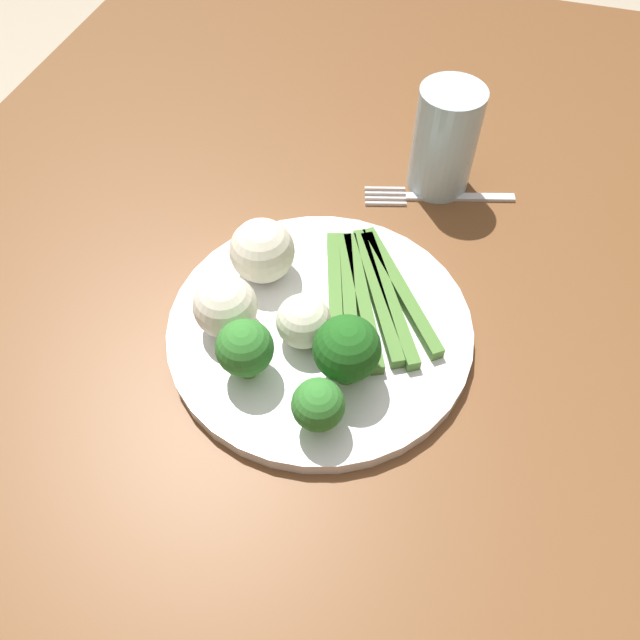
# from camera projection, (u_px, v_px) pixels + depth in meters

# --- Properties ---
(ground_plane) EXTENTS (6.00, 6.00, 0.02)m
(ground_plane) POSITION_uv_depth(u_px,v_px,m) (315.00, 539.00, 1.22)
(ground_plane) COLOR #B7A88E
(dining_table) EXTENTS (1.32, 0.94, 0.75)m
(dining_table) POSITION_uv_depth(u_px,v_px,m) (312.00, 351.00, 0.69)
(dining_table) COLOR brown
(dining_table) RESTS_ON ground_plane
(plate) EXTENTS (0.28, 0.28, 0.01)m
(plate) POSITION_uv_depth(u_px,v_px,m) (320.00, 328.00, 0.57)
(plate) COLOR white
(plate) RESTS_ON dining_table
(asparagus_bundle) EXTENTS (0.17, 0.14, 0.01)m
(asparagus_bundle) POSITION_uv_depth(u_px,v_px,m) (369.00, 296.00, 0.58)
(asparagus_bundle) COLOR #47752D
(asparagus_bundle) RESTS_ON plate
(broccoli_right) EXTENTS (0.04, 0.04, 0.05)m
(broccoli_right) POSITION_uv_depth(u_px,v_px,m) (318.00, 405.00, 0.48)
(broccoli_right) COLOR #609E3D
(broccoli_right) RESTS_ON plate
(broccoli_front_left) EXTENTS (0.05, 0.05, 0.06)m
(broccoli_front_left) POSITION_uv_depth(u_px,v_px,m) (245.00, 349.00, 0.51)
(broccoli_front_left) COLOR #609E3D
(broccoli_front_left) RESTS_ON plate
(broccoli_back_right) EXTENTS (0.06, 0.06, 0.07)m
(broccoli_back_right) POSITION_uv_depth(u_px,v_px,m) (347.00, 350.00, 0.50)
(broccoli_back_right) COLOR #4C7F2B
(broccoli_back_right) RESTS_ON plate
(cauliflower_near_center) EXTENTS (0.05, 0.05, 0.05)m
(cauliflower_near_center) POSITION_uv_depth(u_px,v_px,m) (304.00, 321.00, 0.54)
(cauliflower_near_center) COLOR silver
(cauliflower_near_center) RESTS_ON plate
(cauliflower_back) EXTENTS (0.06, 0.06, 0.06)m
(cauliflower_back) POSITION_uv_depth(u_px,v_px,m) (264.00, 248.00, 0.58)
(cauliflower_back) COLOR silver
(cauliflower_back) RESTS_ON plate
(cauliflower_mid) EXTENTS (0.06, 0.06, 0.06)m
(cauliflower_mid) POSITION_uv_depth(u_px,v_px,m) (225.00, 306.00, 0.54)
(cauliflower_mid) COLOR silver
(cauliflower_mid) RESTS_ON plate
(fork) EXTENTS (0.06, 0.16, 0.00)m
(fork) POSITION_uv_depth(u_px,v_px,m) (437.00, 197.00, 0.69)
(fork) COLOR silver
(fork) RESTS_ON dining_table
(water_glass) EXTENTS (0.07, 0.07, 0.12)m
(water_glass) POSITION_uv_depth(u_px,v_px,m) (445.00, 140.00, 0.66)
(water_glass) COLOR silver
(water_glass) RESTS_ON dining_table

